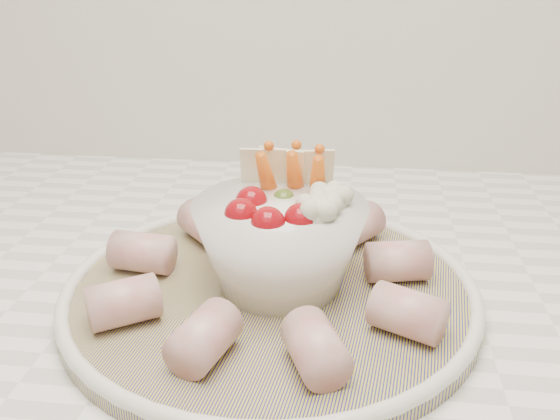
# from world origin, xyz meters

# --- Properties ---
(serving_platter) EXTENTS (0.39, 0.39, 0.02)m
(serving_platter) POSITION_xyz_m (0.11, 1.39, 0.93)
(serving_platter) COLOR navy
(serving_platter) RESTS_ON kitchen_counter
(veggie_bowl) EXTENTS (0.14, 0.14, 0.11)m
(veggie_bowl) POSITION_xyz_m (0.11, 1.39, 0.98)
(veggie_bowl) COLOR white
(veggie_bowl) RESTS_ON serving_platter
(cured_meat_rolls) EXTENTS (0.29, 0.29, 0.04)m
(cured_meat_rolls) POSITION_xyz_m (0.11, 1.39, 0.95)
(cured_meat_rolls) COLOR #BC5557
(cured_meat_rolls) RESTS_ON serving_platter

